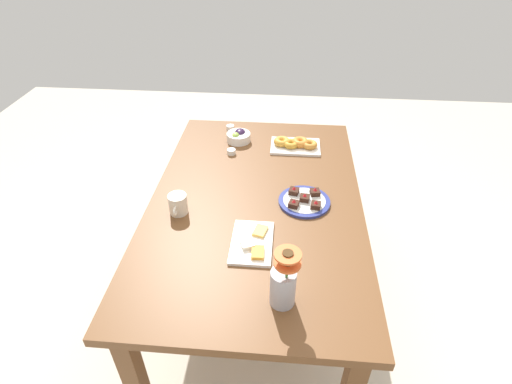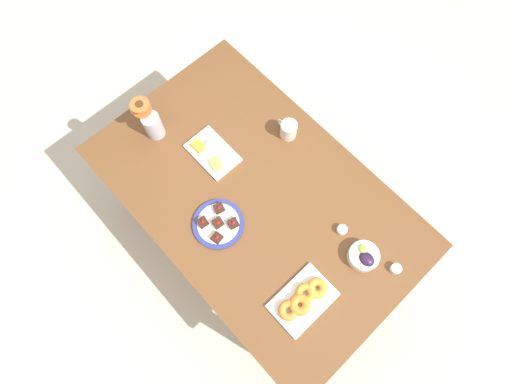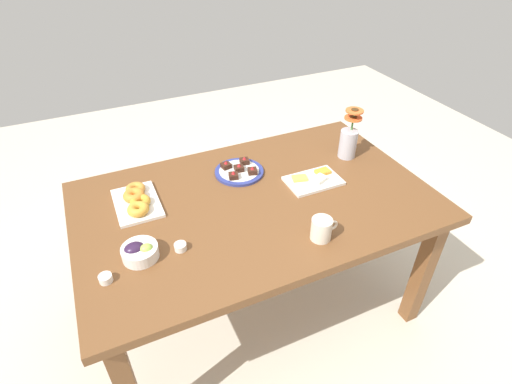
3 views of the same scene
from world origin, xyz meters
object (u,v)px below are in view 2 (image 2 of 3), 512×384
object	(u,v)px
dining_table	(256,200)
grape_bowl	(364,256)
cheese_platter	(212,152)
flower_vase	(152,124)
dessert_plate	(218,224)
jam_cup_berry	(396,269)
croissant_platter	(303,299)
jam_cup_honey	(342,230)
coffee_mug	(288,129)

from	to	relation	value
dining_table	grape_bowl	distance (m)	0.58
cheese_platter	flower_vase	world-z (taller)	flower_vase
dining_table	dessert_plate	xyz separation A→B (m)	(0.01, 0.23, 0.10)
grape_bowl	jam_cup_berry	distance (m)	0.15
dining_table	grape_bowl	size ratio (longest dim) A/B	11.53
croissant_platter	dessert_plate	bearing A→B (deg)	5.07
jam_cup_honey	dessert_plate	xyz separation A→B (m)	(0.41, 0.40, -0.00)
cheese_platter	jam_cup_berry	xyz separation A→B (m)	(-1.00, -0.23, 0.01)
croissant_platter	flower_vase	xyz separation A→B (m)	(1.09, -0.04, 0.07)
dining_table	jam_cup_berry	bearing A→B (deg)	-162.46
dining_table	cheese_platter	xyz separation A→B (m)	(0.31, 0.01, 0.10)
grape_bowl	jam_cup_honey	world-z (taller)	grape_bowl
dining_table	jam_cup_berry	distance (m)	0.73
croissant_platter	jam_cup_berry	distance (m)	0.44
croissant_platter	coffee_mug	bearing A→B (deg)	-39.81
jam_cup_honey	flower_vase	bearing A→B (deg)	17.66
jam_cup_honey	flower_vase	world-z (taller)	flower_vase
coffee_mug	grape_bowl	distance (m)	0.71
cheese_platter	croissant_platter	xyz separation A→B (m)	(-0.81, 0.17, 0.01)
grape_bowl	flower_vase	size ratio (longest dim) A/B	0.53
grape_bowl	jam_cup_honey	size ratio (longest dim) A/B	2.89
dessert_plate	cheese_platter	bearing A→B (deg)	-36.04
cheese_platter	jam_cup_berry	size ratio (longest dim) A/B	5.42
jam_cup_honey	dining_table	bearing A→B (deg)	23.23
grape_bowl	jam_cup_berry	size ratio (longest dim) A/B	2.89
jam_cup_berry	cheese_platter	bearing A→B (deg)	12.89
dessert_plate	coffee_mug	bearing A→B (deg)	-78.22
grape_bowl	dessert_plate	xyz separation A→B (m)	(0.56, 0.38, -0.02)
cheese_platter	jam_cup_honey	world-z (taller)	cheese_platter
croissant_platter	jam_cup_honey	xyz separation A→B (m)	(0.10, -0.36, -0.01)
jam_cup_berry	grape_bowl	bearing A→B (deg)	26.71
grape_bowl	jam_cup_berry	world-z (taller)	grape_bowl
coffee_mug	flower_vase	xyz separation A→B (m)	(0.46, 0.49, 0.04)
grape_bowl	dining_table	bearing A→B (deg)	15.10
jam_cup_berry	coffee_mug	bearing A→B (deg)	-8.61
grape_bowl	cheese_platter	world-z (taller)	grape_bowl
dessert_plate	flower_vase	xyz separation A→B (m)	(0.58, -0.08, 0.08)
grape_bowl	flower_vase	bearing A→B (deg)	14.36
grape_bowl	cheese_platter	size ratio (longest dim) A/B	0.53
flower_vase	coffee_mug	bearing A→B (deg)	-133.53
croissant_platter	flower_vase	bearing A→B (deg)	-2.07
cheese_platter	croissant_platter	bearing A→B (deg)	167.99
jam_cup_honey	dessert_plate	distance (m)	0.58
cheese_platter	jam_cup_honey	distance (m)	0.74
coffee_mug	flower_vase	world-z (taller)	flower_vase
cheese_platter	croissant_platter	world-z (taller)	croissant_platter
dining_table	jam_cup_honey	world-z (taller)	jam_cup_honey
cheese_platter	croissant_platter	distance (m)	0.83
dining_table	grape_bowl	bearing A→B (deg)	-164.90
jam_cup_honey	dessert_plate	bearing A→B (deg)	44.15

